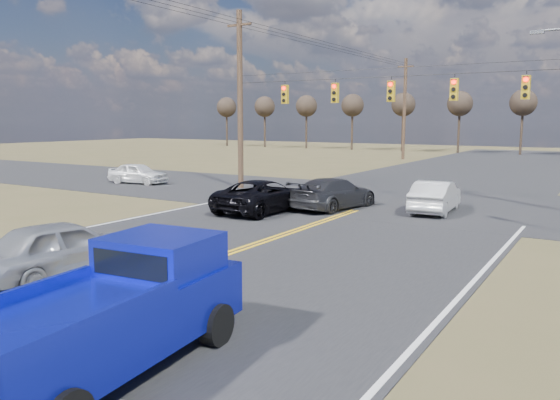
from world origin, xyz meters
The scene contains 12 objects.
ground centered at (0.00, 0.00, 0.00)m, with size 160.00×160.00×0.00m, color brown.
road_main centered at (0.00, 10.00, 0.00)m, with size 14.00×120.00×0.02m, color #28282B.
road_cross centered at (0.00, 18.00, 0.00)m, with size 120.00×12.00×0.02m, color #28282B.
signal_gantry centered at (0.50, 17.79, 5.06)m, with size 19.60×4.83×10.00m.
utility_poles centered at (0.00, 17.00, 5.23)m, with size 19.60×58.32×10.00m.
treeline centered at (0.00, 26.96, 5.70)m, with size 87.00×117.80×7.40m.
pickup_truck centered at (3.08, -2.06, 0.95)m, with size 2.51×5.37×1.95m.
silver_suv centered at (-2.14, 0.92, 0.73)m, with size 1.72×4.28×1.46m, color #9C9DA3.
black_suv centered at (-3.27, 11.72, 0.70)m, with size 2.32×5.03×1.40m, color black.
white_car_queue centered at (3.05, 15.50, 0.69)m, with size 1.45×4.16×1.37m, color silver.
dgrey_car_queue centered at (-1.07, 14.10, 0.69)m, with size 1.94×4.78×1.39m, color #2E2E32.
cross_car_west centered at (-15.75, 16.41, 0.65)m, with size 3.83×1.54×1.30m, color white.
Camera 1 is at (9.56, -7.61, 3.91)m, focal length 35.00 mm.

